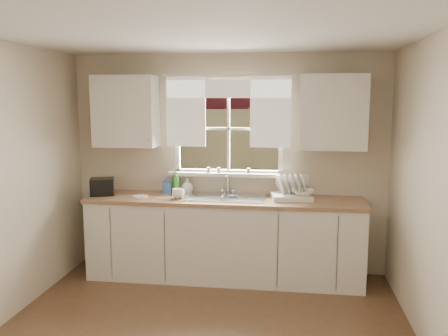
# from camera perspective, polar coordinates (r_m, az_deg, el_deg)

# --- Properties ---
(room_walls) EXTENTS (3.62, 4.02, 2.50)m
(room_walls) POSITION_cam_1_polar(r_m,az_deg,el_deg) (3.46, -3.96, -4.37)
(room_walls) COLOR beige
(room_walls) RESTS_ON ground
(ceiling) EXTENTS (3.60, 4.00, 0.02)m
(ceiling) POSITION_cam_1_polar(r_m,az_deg,el_deg) (3.47, -3.95, 16.65)
(ceiling) COLOR silver
(ceiling) RESTS_ON room_walls
(window) EXTENTS (1.38, 0.16, 1.06)m
(window) POSITION_cam_1_polar(r_m,az_deg,el_deg) (5.44, 0.51, 3.00)
(window) COLOR white
(window) RESTS_ON room_walls
(curtains) EXTENTS (1.50, 0.03, 0.81)m
(curtains) POSITION_cam_1_polar(r_m,az_deg,el_deg) (5.36, 0.45, 7.72)
(curtains) COLOR white
(curtains) RESTS_ON room_walls
(base_cabinets) EXTENTS (3.00, 0.62, 0.87)m
(base_cabinets) POSITION_cam_1_polar(r_m,az_deg,el_deg) (5.33, 0.05, -8.65)
(base_cabinets) COLOR silver
(base_cabinets) RESTS_ON ground
(countertop) EXTENTS (3.04, 0.65, 0.04)m
(countertop) POSITION_cam_1_polar(r_m,az_deg,el_deg) (5.22, 0.05, -3.87)
(countertop) COLOR #946B4A
(countertop) RESTS_ON base_cabinets
(upper_cabinet_left) EXTENTS (0.70, 0.33, 0.80)m
(upper_cabinet_left) POSITION_cam_1_polar(r_m,az_deg,el_deg) (5.51, -11.74, 6.69)
(upper_cabinet_left) COLOR silver
(upper_cabinet_left) RESTS_ON room_walls
(upper_cabinet_right) EXTENTS (0.70, 0.33, 0.80)m
(upper_cabinet_right) POSITION_cam_1_polar(r_m,az_deg,el_deg) (5.21, 12.98, 6.56)
(upper_cabinet_right) COLOR silver
(upper_cabinet_right) RESTS_ON room_walls
(wall_outlet) EXTENTS (0.08, 0.01, 0.12)m
(wall_outlet) POSITION_cam_1_polar(r_m,az_deg,el_deg) (5.43, 9.73, -1.45)
(wall_outlet) COLOR beige
(wall_outlet) RESTS_ON room_walls
(sill_jars) EXTENTS (0.50, 0.04, 0.06)m
(sill_jars) POSITION_cam_1_polar(r_m,az_deg,el_deg) (5.42, 0.15, -0.28)
(sill_jars) COLOR brown
(sill_jars) RESTS_ON window
(backyard) EXTENTS (20.00, 10.00, 6.13)m
(backyard) POSITION_cam_1_polar(r_m,az_deg,el_deg) (11.87, 7.60, 15.46)
(backyard) COLOR #335421
(backyard) RESTS_ON ground
(sink) EXTENTS (0.88, 0.52, 0.40)m
(sink) POSITION_cam_1_polar(r_m,az_deg,el_deg) (5.26, 0.09, -4.35)
(sink) COLOR #B7B7BC
(sink) RESTS_ON countertop
(dish_rack) EXTENTS (0.47, 0.38, 0.30)m
(dish_rack) POSITION_cam_1_polar(r_m,az_deg,el_deg) (5.20, 8.12, -2.86)
(dish_rack) COLOR white
(dish_rack) RESTS_ON countertop
(bowl) EXTENTS (0.24, 0.24, 0.06)m
(bowl) POSITION_cam_1_polar(r_m,az_deg,el_deg) (5.16, 9.46, -2.92)
(bowl) COLOR white
(bowl) RESTS_ON dish_rack
(soap_bottle_a) EXTENTS (0.11, 0.11, 0.26)m
(soap_bottle_a) POSITION_cam_1_polar(r_m,az_deg,el_deg) (5.47, -5.84, -1.71)
(soap_bottle_a) COLOR #2E7E29
(soap_bottle_a) RESTS_ON countertop
(soap_bottle_b) EXTENTS (0.11, 0.11, 0.20)m
(soap_bottle_b) POSITION_cam_1_polar(r_m,az_deg,el_deg) (5.47, -6.91, -2.06)
(soap_bottle_b) COLOR #2F60B3
(soap_bottle_b) RESTS_ON countertop
(soap_bottle_c) EXTENTS (0.14, 0.14, 0.18)m
(soap_bottle_c) POSITION_cam_1_polar(r_m,az_deg,el_deg) (5.46, -4.45, -2.16)
(soap_bottle_c) COLOR beige
(soap_bottle_c) RESTS_ON countertop
(saucer) EXTENTS (0.17, 0.17, 0.01)m
(saucer) POSITION_cam_1_polar(r_m,az_deg,el_deg) (5.35, -10.03, -3.39)
(saucer) COLOR silver
(saucer) RESTS_ON countertop
(cup) EXTENTS (0.17, 0.17, 0.11)m
(cup) POSITION_cam_1_polar(r_m,az_deg,el_deg) (5.21, -5.53, -3.08)
(cup) COLOR white
(cup) RESTS_ON countertop
(black_appliance) EXTENTS (0.32, 0.30, 0.19)m
(black_appliance) POSITION_cam_1_polar(r_m,az_deg,el_deg) (5.55, -14.45, -2.18)
(black_appliance) COLOR black
(black_appliance) RESTS_ON countertop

